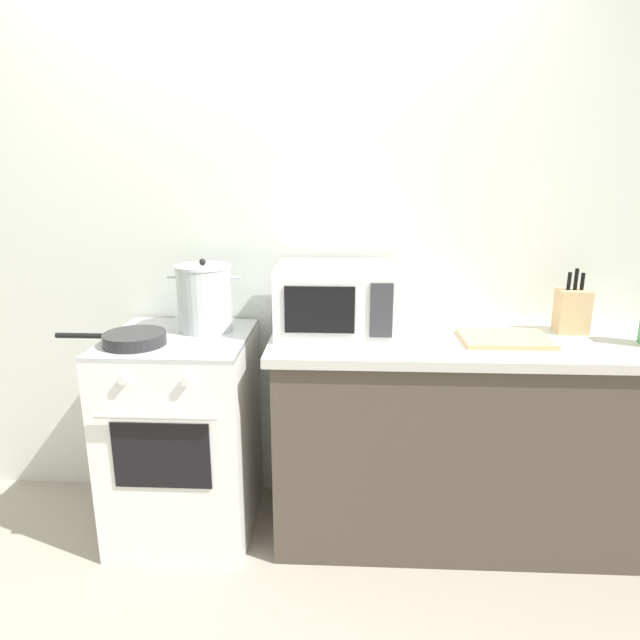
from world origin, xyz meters
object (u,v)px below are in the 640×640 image
Objects in this scene: stove at (184,434)px; cutting_board at (505,339)px; knife_block at (572,311)px; frying_pan at (133,339)px; microwave at (336,300)px; stock_pot at (205,298)px.

cutting_board is (1.38, 0.00, 0.47)m from stove.
cutting_board is 0.36m from knife_block.
knife_block is at bearing 4.75° from stove.
knife_block is (0.32, 0.14, 0.09)m from cutting_board.
stove is 1.79m from knife_block.
frying_pan is 1.59× the size of knife_block.
frying_pan is at bearing -171.84° from knife_block.
microwave is (0.82, 0.20, 0.12)m from frying_pan.
knife_block is (1.60, 0.03, -0.05)m from stock_pot.
stock_pot reaches higher than stove.
stove is at bearing 40.63° from frying_pan.
microwave reaches higher than stove.
frying_pan is at bearing -136.12° from stock_pot.
stove is at bearing -179.95° from cutting_board.
stove is 1.84× the size of microwave.
frying_pan reaches higher than stove.
knife_block reaches higher than stove.
cutting_board reaches higher than stove.
stock_pot reaches higher than knife_block.
frying_pan is at bearing -166.10° from microwave.
knife_block reaches higher than frying_pan.
cutting_board is at bearing 4.66° from frying_pan.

